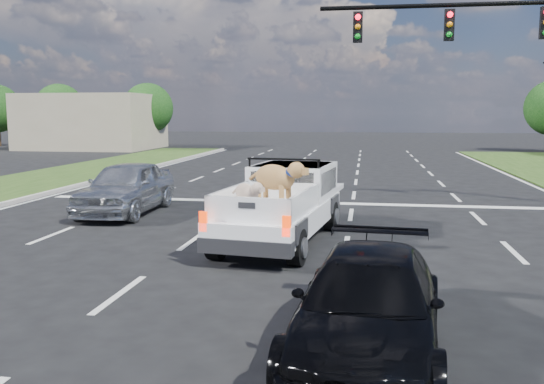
# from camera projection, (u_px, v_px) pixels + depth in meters

# --- Properties ---
(ground) EXTENTS (160.00, 160.00, 0.00)m
(ground) POSITION_uv_depth(u_px,v_px,m) (225.00, 300.00, 9.01)
(ground) COLOR black
(ground) RESTS_ON ground
(road_markings) EXTENTS (17.75, 60.00, 0.01)m
(road_markings) POSITION_uv_depth(u_px,v_px,m) (284.00, 222.00, 15.43)
(road_markings) COLOR silver
(road_markings) RESTS_ON ground
(traffic_signal) EXTENTS (9.11, 0.31, 7.00)m
(traffic_signal) POSITION_uv_depth(u_px,v_px,m) (536.00, 53.00, 17.49)
(traffic_signal) COLOR black
(traffic_signal) RESTS_ON ground
(building_left) EXTENTS (10.00, 8.00, 4.40)m
(building_left) POSITION_uv_depth(u_px,v_px,m) (93.00, 122.00, 47.10)
(building_left) COLOR tan
(building_left) RESTS_ON ground
(tree_far_b) EXTENTS (4.20, 4.20, 5.40)m
(tree_far_b) POSITION_uv_depth(u_px,v_px,m) (60.00, 109.00, 49.54)
(tree_far_b) COLOR #332114
(tree_far_b) RESTS_ON ground
(tree_far_c) EXTENTS (4.20, 4.20, 5.40)m
(tree_far_c) POSITION_uv_depth(u_px,v_px,m) (148.00, 108.00, 48.27)
(tree_far_c) COLOR #332114
(tree_far_c) RESTS_ON ground
(pickup_truck) EXTENTS (2.43, 5.25, 1.90)m
(pickup_truck) POSITION_uv_depth(u_px,v_px,m) (283.00, 202.00, 13.03)
(pickup_truck) COLOR black
(pickup_truck) RESTS_ON ground
(silver_sedan) EXTENTS (1.88, 4.51, 1.53)m
(silver_sedan) POSITION_uv_depth(u_px,v_px,m) (126.00, 187.00, 16.77)
(silver_sedan) COLOR silver
(silver_sedan) RESTS_ON ground
(black_coupe) EXTENTS (2.06, 4.34, 1.22)m
(black_coupe) POSITION_uv_depth(u_px,v_px,m) (368.00, 305.00, 6.91)
(black_coupe) COLOR black
(black_coupe) RESTS_ON ground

